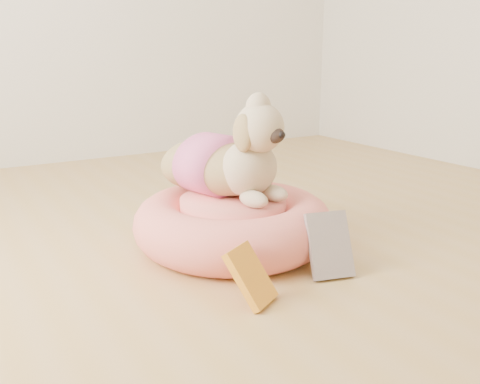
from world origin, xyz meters
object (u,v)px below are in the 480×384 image
dog (228,143)px  book_white (330,245)px  pet_bed (233,223)px  book_yellow (251,276)px

dog → book_white: (0.14, -0.43, -0.29)m
pet_bed → book_white: (0.14, -0.39, 0.01)m
book_yellow → book_white: 0.33m
book_white → pet_bed: bearing=124.4°
pet_bed → book_yellow: pet_bed is taller
dog → book_white: bearing=-87.8°
book_yellow → book_white: size_ratio=0.85×
pet_bed → book_white: bearing=-70.2°
pet_bed → book_white: size_ratio=3.39×
pet_bed → dog: bearing=85.1°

